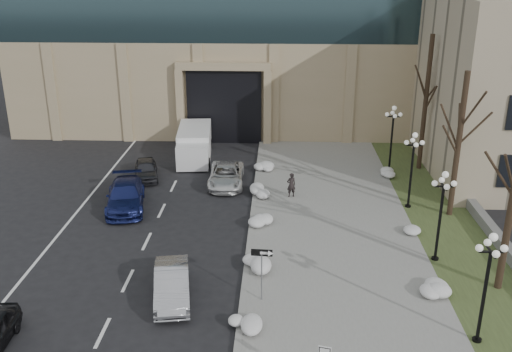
{
  "coord_description": "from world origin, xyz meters",
  "views": [
    {
      "loc": [
        0.47,
        -12.89,
        13.95
      ],
      "look_at": [
        -0.71,
        14.85,
        3.5
      ],
      "focal_mm": 40.0,
      "sensor_mm": 36.0,
      "label": 1
    }
  ],
  "objects_px": {
    "car_b": "(172,284)",
    "lamppost_c": "(413,160)",
    "box_truck": "(194,144)",
    "one_way_sign": "(265,259)",
    "pedestrian": "(291,185)",
    "car_d": "(226,175)",
    "lamppost_d": "(392,130)",
    "lamppost_b": "(442,204)",
    "car_c": "(126,196)",
    "lamppost_a": "(488,274)",
    "car_e": "(146,169)"
  },
  "relations": [
    {
      "from": "car_d",
      "to": "lamppost_b",
      "type": "bearing_deg",
      "value": -43.17
    },
    {
      "from": "car_d",
      "to": "lamppost_a",
      "type": "bearing_deg",
      "value": -57.37
    },
    {
      "from": "one_way_sign",
      "to": "lamppost_d",
      "type": "relative_size",
      "value": 0.54
    },
    {
      "from": "car_c",
      "to": "box_truck",
      "type": "bearing_deg",
      "value": 62.59
    },
    {
      "from": "car_e",
      "to": "lamppost_d",
      "type": "xyz_separation_m",
      "value": [
        16.91,
        2.1,
        2.43
      ]
    },
    {
      "from": "pedestrian",
      "to": "one_way_sign",
      "type": "relative_size",
      "value": 0.61
    },
    {
      "from": "car_b",
      "to": "pedestrian",
      "type": "relative_size",
      "value": 2.73
    },
    {
      "from": "lamppost_b",
      "to": "box_truck",
      "type": "bearing_deg",
      "value": 132.6
    },
    {
      "from": "car_b",
      "to": "box_truck",
      "type": "bearing_deg",
      "value": 85.21
    },
    {
      "from": "car_c",
      "to": "lamppost_b",
      "type": "bearing_deg",
      "value": -30.21
    },
    {
      "from": "car_d",
      "to": "box_truck",
      "type": "distance_m",
      "value": 6.28
    },
    {
      "from": "car_d",
      "to": "one_way_sign",
      "type": "xyz_separation_m",
      "value": [
        2.98,
        -13.92,
        1.45
      ]
    },
    {
      "from": "box_truck",
      "to": "lamppost_b",
      "type": "bearing_deg",
      "value": -52.66
    },
    {
      "from": "car_d",
      "to": "one_way_sign",
      "type": "height_order",
      "value": "one_way_sign"
    },
    {
      "from": "car_d",
      "to": "lamppost_d",
      "type": "xyz_separation_m",
      "value": [
        11.31,
        3.09,
        2.4
      ]
    },
    {
      "from": "car_d",
      "to": "car_e",
      "type": "xyz_separation_m",
      "value": [
        -5.6,
        0.99,
        -0.03
      ]
    },
    {
      "from": "lamppost_b",
      "to": "one_way_sign",
      "type": "bearing_deg",
      "value": -154.32
    },
    {
      "from": "pedestrian",
      "to": "lamppost_c",
      "type": "bearing_deg",
      "value": 149.64
    },
    {
      "from": "pedestrian",
      "to": "lamppost_b",
      "type": "relative_size",
      "value": 0.33
    },
    {
      "from": "lamppost_a",
      "to": "lamppost_c",
      "type": "bearing_deg",
      "value": 90.0
    },
    {
      "from": "lamppost_b",
      "to": "lamppost_d",
      "type": "height_order",
      "value": "same"
    },
    {
      "from": "car_d",
      "to": "lamppost_d",
      "type": "relative_size",
      "value": 1.02
    },
    {
      "from": "one_way_sign",
      "to": "lamppost_b",
      "type": "xyz_separation_m",
      "value": [
        8.34,
        4.01,
        0.95
      ]
    },
    {
      "from": "one_way_sign",
      "to": "lamppost_c",
      "type": "height_order",
      "value": "lamppost_c"
    },
    {
      "from": "lamppost_b",
      "to": "lamppost_c",
      "type": "xyz_separation_m",
      "value": [
        0.0,
        6.5,
        0.0
      ]
    },
    {
      "from": "car_c",
      "to": "car_e",
      "type": "bearing_deg",
      "value": 77.64
    },
    {
      "from": "car_b",
      "to": "lamppost_c",
      "type": "bearing_deg",
      "value": 29.75
    },
    {
      "from": "one_way_sign",
      "to": "lamppost_c",
      "type": "distance_m",
      "value": 13.45
    },
    {
      "from": "pedestrian",
      "to": "lamppost_b",
      "type": "bearing_deg",
      "value": 111.97
    },
    {
      "from": "car_b",
      "to": "car_c",
      "type": "height_order",
      "value": "car_c"
    },
    {
      "from": "lamppost_b",
      "to": "lamppost_d",
      "type": "bearing_deg",
      "value": 90.0
    },
    {
      "from": "box_truck",
      "to": "one_way_sign",
      "type": "distance_m",
      "value": 20.37
    },
    {
      "from": "one_way_sign",
      "to": "lamppost_d",
      "type": "bearing_deg",
      "value": 67.38
    },
    {
      "from": "car_e",
      "to": "lamppost_a",
      "type": "xyz_separation_m",
      "value": [
        16.91,
        -17.4,
        2.43
      ]
    },
    {
      "from": "car_b",
      "to": "one_way_sign",
      "type": "bearing_deg",
      "value": -12.03
    },
    {
      "from": "one_way_sign",
      "to": "car_e",
      "type": "bearing_deg",
      "value": 123.4
    },
    {
      "from": "one_way_sign",
      "to": "car_c",
      "type": "bearing_deg",
      "value": 134.81
    },
    {
      "from": "pedestrian",
      "to": "lamppost_b",
      "type": "height_order",
      "value": "lamppost_b"
    },
    {
      "from": "car_c",
      "to": "car_b",
      "type": "bearing_deg",
      "value": -76.01
    },
    {
      "from": "car_c",
      "to": "car_d",
      "type": "bearing_deg",
      "value": 24.2
    },
    {
      "from": "pedestrian",
      "to": "one_way_sign",
      "type": "xyz_separation_m",
      "value": [
        -1.3,
        -11.77,
        1.22
      ]
    },
    {
      "from": "car_b",
      "to": "car_c",
      "type": "xyz_separation_m",
      "value": [
        -4.58,
        9.73,
        0.07
      ]
    },
    {
      "from": "car_b",
      "to": "box_truck",
      "type": "distance_m",
      "value": 19.42
    },
    {
      "from": "car_e",
      "to": "one_way_sign",
      "type": "xyz_separation_m",
      "value": [
        8.57,
        -14.91,
        1.48
      ]
    },
    {
      "from": "car_c",
      "to": "one_way_sign",
      "type": "xyz_separation_m",
      "value": [
        8.68,
        -9.87,
        1.35
      ]
    },
    {
      "from": "lamppost_a",
      "to": "lamppost_c",
      "type": "xyz_separation_m",
      "value": [
        0.0,
        13.0,
        0.0
      ]
    },
    {
      "from": "lamppost_a",
      "to": "car_e",
      "type": "bearing_deg",
      "value": 134.19
    },
    {
      "from": "car_d",
      "to": "lamppost_c",
      "type": "relative_size",
      "value": 1.02
    },
    {
      "from": "car_b",
      "to": "lamppost_d",
      "type": "xyz_separation_m",
      "value": [
        12.44,
        16.87,
        2.37
      ]
    },
    {
      "from": "lamppost_a",
      "to": "lamppost_d",
      "type": "distance_m",
      "value": 19.5
    }
  ]
}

